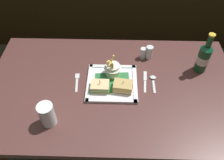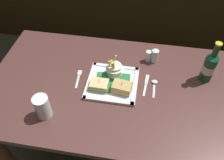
{
  "view_description": "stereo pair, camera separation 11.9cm",
  "coord_description": "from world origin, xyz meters",
  "px_view_note": "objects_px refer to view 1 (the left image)",
  "views": [
    {
      "loc": [
        0.02,
        -0.84,
        1.73
      ],
      "look_at": [
        -0.0,
        0.01,
        0.81
      ],
      "focal_mm": 37.77,
      "sensor_mm": 36.0,
      "label": 1
    },
    {
      "loc": [
        0.14,
        -0.83,
        1.73
      ],
      "look_at": [
        -0.0,
        0.01,
        0.81
      ],
      "focal_mm": 37.77,
      "sensor_mm": 36.0,
      "label": 2
    }
  ],
  "objects_px": {
    "beer_bottle": "(204,57)",
    "knife": "(145,80)",
    "fries_cup": "(112,68)",
    "salt_shaker": "(143,54)",
    "pepper_shaker": "(149,53)",
    "fork": "(77,81)",
    "sandwich_half_left": "(100,86)",
    "spoon": "(153,80)",
    "water_glass": "(47,116)",
    "sandwich_half_right": "(123,86)",
    "square_plate": "(112,83)",
    "dining_table": "(112,103)"
  },
  "relations": [
    {
      "from": "fries_cup",
      "to": "water_glass",
      "type": "relative_size",
      "value": 0.94
    },
    {
      "from": "sandwich_half_right",
      "to": "beer_bottle",
      "type": "xyz_separation_m",
      "value": [
        0.44,
        0.17,
        0.06
      ]
    },
    {
      "from": "fries_cup",
      "to": "sandwich_half_right",
      "type": "bearing_deg",
      "value": -62.01
    },
    {
      "from": "spoon",
      "to": "fries_cup",
      "type": "bearing_deg",
      "value": 172.47
    },
    {
      "from": "salt_shaker",
      "to": "fries_cup",
      "type": "bearing_deg",
      "value": -138.8
    },
    {
      "from": "fries_cup",
      "to": "spoon",
      "type": "distance_m",
      "value": 0.24
    },
    {
      "from": "knife",
      "to": "square_plate",
      "type": "bearing_deg",
      "value": -170.76
    },
    {
      "from": "beer_bottle",
      "to": "fries_cup",
      "type": "bearing_deg",
      "value": -173.12
    },
    {
      "from": "fork",
      "to": "spoon",
      "type": "relative_size",
      "value": 1.09
    },
    {
      "from": "water_glass",
      "to": "fork",
      "type": "relative_size",
      "value": 0.92
    },
    {
      "from": "sandwich_half_right",
      "to": "fork",
      "type": "xyz_separation_m",
      "value": [
        -0.25,
        0.06,
        -0.03
      ]
    },
    {
      "from": "salt_shaker",
      "to": "pepper_shaker",
      "type": "bearing_deg",
      "value": -0.0
    },
    {
      "from": "sandwich_half_left",
      "to": "knife",
      "type": "height_order",
      "value": "sandwich_half_left"
    },
    {
      "from": "dining_table",
      "to": "fork",
      "type": "bearing_deg",
      "value": 171.13
    },
    {
      "from": "beer_bottle",
      "to": "spoon",
      "type": "bearing_deg",
      "value": -161.72
    },
    {
      "from": "dining_table",
      "to": "spoon",
      "type": "distance_m",
      "value": 0.28
    },
    {
      "from": "beer_bottle",
      "to": "fork",
      "type": "bearing_deg",
      "value": -171.02
    },
    {
      "from": "fries_cup",
      "to": "fork",
      "type": "xyz_separation_m",
      "value": [
        -0.19,
        -0.05,
        -0.06
      ]
    },
    {
      "from": "sandwich_half_left",
      "to": "knife",
      "type": "relative_size",
      "value": 0.62
    },
    {
      "from": "water_glass",
      "to": "salt_shaker",
      "type": "relative_size",
      "value": 1.77
    },
    {
      "from": "knife",
      "to": "pepper_shaker",
      "type": "bearing_deg",
      "value": 79.92
    },
    {
      "from": "beer_bottle",
      "to": "water_glass",
      "type": "xyz_separation_m",
      "value": [
        -0.79,
        -0.38,
        -0.04
      ]
    },
    {
      "from": "beer_bottle",
      "to": "fork",
      "type": "height_order",
      "value": "beer_bottle"
    },
    {
      "from": "square_plate",
      "to": "sandwich_half_right",
      "type": "height_order",
      "value": "sandwich_half_right"
    },
    {
      "from": "spoon",
      "to": "pepper_shaker",
      "type": "height_order",
      "value": "pepper_shaker"
    },
    {
      "from": "fries_cup",
      "to": "salt_shaker",
      "type": "relative_size",
      "value": 1.66
    },
    {
      "from": "sandwich_half_left",
      "to": "salt_shaker",
      "type": "relative_size",
      "value": 1.39
    },
    {
      "from": "knife",
      "to": "spoon",
      "type": "distance_m",
      "value": 0.05
    },
    {
      "from": "square_plate",
      "to": "salt_shaker",
      "type": "bearing_deg",
      "value": 50.66
    },
    {
      "from": "sandwich_half_right",
      "to": "salt_shaker",
      "type": "xyz_separation_m",
      "value": [
        0.12,
        0.27,
        -0.0
      ]
    },
    {
      "from": "beer_bottle",
      "to": "salt_shaker",
      "type": "xyz_separation_m",
      "value": [
        -0.32,
        0.1,
        -0.06
      ]
    },
    {
      "from": "fork",
      "to": "spoon",
      "type": "height_order",
      "value": "spoon"
    },
    {
      "from": "square_plate",
      "to": "sandwich_half_right",
      "type": "bearing_deg",
      "value": -36.78
    },
    {
      "from": "square_plate",
      "to": "sandwich_half_left",
      "type": "height_order",
      "value": "sandwich_half_left"
    },
    {
      "from": "square_plate",
      "to": "salt_shaker",
      "type": "relative_size",
      "value": 3.87
    },
    {
      "from": "pepper_shaker",
      "to": "knife",
      "type": "bearing_deg",
      "value": -100.08
    },
    {
      "from": "spoon",
      "to": "fork",
      "type": "bearing_deg",
      "value": -177.35
    },
    {
      "from": "knife",
      "to": "salt_shaker",
      "type": "relative_size",
      "value": 2.25
    },
    {
      "from": "water_glass",
      "to": "salt_shaker",
      "type": "bearing_deg",
      "value": 45.06
    },
    {
      "from": "fries_cup",
      "to": "pepper_shaker",
      "type": "bearing_deg",
      "value": 36.0
    },
    {
      "from": "fries_cup",
      "to": "knife",
      "type": "distance_m",
      "value": 0.19
    },
    {
      "from": "fries_cup",
      "to": "salt_shaker",
      "type": "distance_m",
      "value": 0.24
    },
    {
      "from": "fork",
      "to": "knife",
      "type": "xyz_separation_m",
      "value": [
        0.38,
        0.02,
        -0.0
      ]
    },
    {
      "from": "salt_shaker",
      "to": "sandwich_half_right",
      "type": "bearing_deg",
      "value": -114.48
    },
    {
      "from": "dining_table",
      "to": "spoon",
      "type": "bearing_deg",
      "value": 12.53
    },
    {
      "from": "beer_bottle",
      "to": "knife",
      "type": "distance_m",
      "value": 0.34
    },
    {
      "from": "square_plate",
      "to": "sandwich_half_right",
      "type": "xyz_separation_m",
      "value": [
        0.06,
        -0.04,
        0.03
      ]
    },
    {
      "from": "dining_table",
      "to": "salt_shaker",
      "type": "bearing_deg",
      "value": 53.13
    },
    {
      "from": "knife",
      "to": "pepper_shaker",
      "type": "height_order",
      "value": "pepper_shaker"
    },
    {
      "from": "sandwich_half_left",
      "to": "fries_cup",
      "type": "xyz_separation_m",
      "value": [
        0.06,
        0.11,
        0.03
      ]
    }
  ]
}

